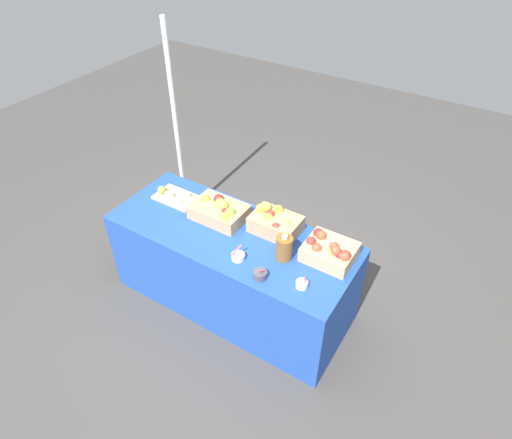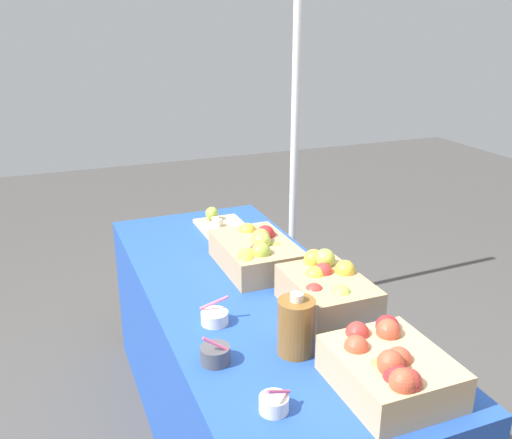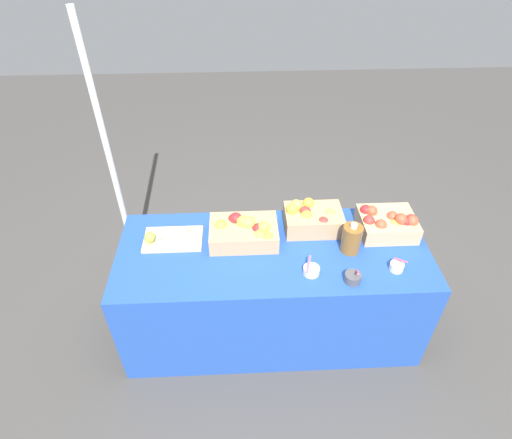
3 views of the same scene
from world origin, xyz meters
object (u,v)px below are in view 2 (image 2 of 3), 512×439
apple_crate_left (389,368)px  sample_bowl_near (274,403)px  tent_pole (294,153)px  sample_bowl_mid (215,354)px  cider_jug (296,326)px  sample_bowl_far (215,317)px  apple_crate_middle (327,291)px  apple_crate_right (257,252)px  cutting_board_front (223,227)px

apple_crate_left → sample_bowl_near: bearing=-96.0°
apple_crate_left → tent_pole: bearing=162.6°
apple_crate_left → sample_bowl_mid: size_ratio=3.31×
cider_jug → sample_bowl_far: bearing=-145.4°
sample_bowl_mid → tent_pole: 1.81m
apple_crate_left → apple_crate_middle: size_ratio=0.95×
apple_crate_middle → sample_bowl_near: apple_crate_middle is taller
sample_bowl_mid → tent_pole: (-1.51, 0.98, 0.21)m
apple_crate_right → cutting_board_front: apple_crate_right is taller
apple_crate_middle → tent_pole: (-1.35, 0.51, 0.16)m
apple_crate_middle → sample_bowl_far: apple_crate_middle is taller
cider_jug → apple_crate_right: bearing=169.0°
sample_bowl_far → tent_pole: tent_pole is taller
apple_crate_right → cutting_board_front: size_ratio=1.15×
apple_crate_left → sample_bowl_mid: 0.51m
sample_bowl_far → cider_jug: (0.26, 0.18, 0.07)m
apple_crate_middle → sample_bowl_near: 0.59m
apple_crate_middle → apple_crate_right: (-0.43, -0.09, -0.01)m
sample_bowl_mid → apple_crate_right: bearing=147.7°
cutting_board_front → apple_crate_left: bearing=1.0°
sample_bowl_mid → cider_jug: (0.04, 0.25, 0.06)m
apple_crate_left → cutting_board_front: size_ratio=0.95×
tent_pole → apple_crate_middle: bearing=-20.8°
apple_crate_middle → apple_crate_right: 0.44m
apple_crate_right → sample_bowl_near: size_ratio=4.30×
cider_jug → tent_pole: size_ratio=0.10×
apple_crate_right → cutting_board_front: (-0.47, 0.01, -0.05)m
apple_crate_middle → sample_bowl_near: size_ratio=3.73×
apple_crate_right → sample_bowl_mid: (0.59, -0.37, -0.04)m
apple_crate_middle → apple_crate_right: apple_crate_middle is taller
apple_crate_right → cider_jug: cider_jug is taller
sample_bowl_near → apple_crate_right: bearing=160.9°
apple_crate_middle → tent_pole: tent_pole is taller
apple_crate_left → apple_crate_right: size_ratio=0.83×
sample_bowl_near → sample_bowl_mid: sample_bowl_mid is taller
cutting_board_front → sample_bowl_near: sample_bowl_near is taller
sample_bowl_near → cider_jug: 0.30m
apple_crate_left → cider_jug: cider_jug is taller
apple_crate_left → apple_crate_middle: (-0.47, 0.06, 0.01)m
apple_crate_middle → cider_jug: (0.20, -0.22, 0.01)m
apple_crate_right → cutting_board_front: bearing=178.7°
sample_bowl_mid → sample_bowl_far: bearing=162.4°
sample_bowl_mid → sample_bowl_far: 0.23m
apple_crate_right → tent_pole: (-0.92, 0.61, 0.17)m
sample_bowl_near → cider_jug: size_ratio=0.47×
apple_crate_left → apple_crate_right: (-0.90, -0.04, -0.00)m
cutting_board_front → tent_pole: tent_pole is taller
apple_crate_right → cutting_board_front: 0.47m
apple_crate_left → apple_crate_middle: 0.47m
apple_crate_left → cider_jug: bearing=-149.5°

